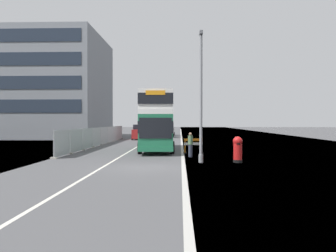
% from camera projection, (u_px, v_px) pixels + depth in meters
% --- Properties ---
extents(ground, '(140.00, 280.00, 0.10)m').
position_uv_depth(ground, '(155.00, 168.00, 19.05)').
color(ground, '#4C4C4F').
extents(double_decker_bus, '(3.20, 10.76, 4.95)m').
position_uv_depth(double_decker_bus, '(157.00, 120.00, 30.03)').
color(double_decker_bus, '#1E6B47').
rests_on(double_decker_bus, ground).
extents(lamppost_foreground, '(0.29, 0.70, 8.08)m').
position_uv_depth(lamppost_foreground, '(201.00, 101.00, 21.09)').
color(lamppost_foreground, gray).
rests_on(lamppost_foreground, ground).
extents(red_pillar_postbox, '(0.59, 0.59, 1.61)m').
position_uv_depth(red_pillar_postbox, '(238.00, 148.00, 21.21)').
color(red_pillar_postbox, black).
rests_on(red_pillar_postbox, ground).
extents(roadworks_barrier, '(1.59, 0.87, 1.18)m').
position_uv_depth(roadworks_barrier, '(193.00, 144.00, 27.38)').
color(roadworks_barrier, orange).
rests_on(roadworks_barrier, ground).
extents(construction_site_fence, '(0.44, 27.40, 1.96)m').
position_uv_depth(construction_site_fence, '(100.00, 136.00, 36.80)').
color(construction_site_fence, '#A8AAAD').
rests_on(construction_site_fence, ground).
extents(car_oncoming_near, '(2.01, 4.52, 2.12)m').
position_uv_depth(car_oncoming_near, '(140.00, 132.00, 48.59)').
color(car_oncoming_near, maroon).
rests_on(car_oncoming_near, ground).
extents(car_receding_mid, '(1.98, 4.52, 2.07)m').
position_uv_depth(car_receding_mid, '(168.00, 131.00, 55.52)').
color(car_receding_mid, silver).
rests_on(car_receding_mid, ground).
extents(car_receding_far, '(2.01, 3.92, 2.28)m').
position_uv_depth(car_receding_far, '(169.00, 130.00, 62.96)').
color(car_receding_far, slate).
rests_on(car_receding_far, ground).
extents(bare_tree_far_verge_near, '(2.20, 2.12, 5.41)m').
position_uv_depth(bare_tree_far_verge_near, '(66.00, 121.00, 47.61)').
color(bare_tree_far_verge_near, '#4C3D2D').
rests_on(bare_tree_far_verge_near, ground).
extents(bare_tree_far_verge_mid, '(2.97, 2.61, 4.83)m').
position_uv_depth(bare_tree_far_verge_mid, '(89.00, 123.00, 53.40)').
color(bare_tree_far_verge_mid, '#4C3D2D').
rests_on(bare_tree_far_verge_mid, ground).
extents(pedestrian_at_kerb, '(0.34, 0.34, 1.75)m').
position_uv_depth(pedestrian_at_kerb, '(190.00, 145.00, 24.53)').
color(pedestrian_at_kerb, '#2D3342').
rests_on(pedestrian_at_kerb, ground).
extents(backdrop_office_block, '(27.19, 17.39, 15.99)m').
position_uv_depth(backdrop_office_block, '(18.00, 88.00, 55.25)').
color(backdrop_office_block, gray).
rests_on(backdrop_office_block, ground).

